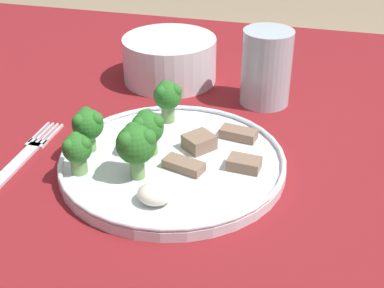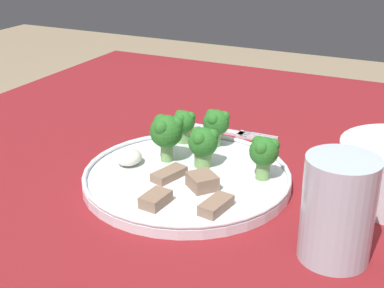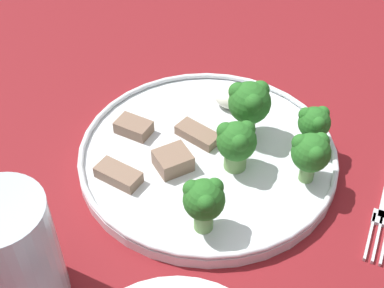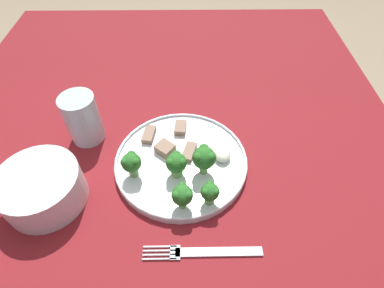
# 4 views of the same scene
# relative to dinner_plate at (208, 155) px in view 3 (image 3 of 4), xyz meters

# --- Properties ---
(table) EXTENTS (1.26, 1.05, 0.78)m
(table) POSITION_rel_dinner_plate_xyz_m (0.05, 0.03, -0.11)
(table) COLOR maroon
(table) RESTS_ON ground_plane
(dinner_plate) EXTENTS (0.27, 0.27, 0.02)m
(dinner_plate) POSITION_rel_dinner_plate_xyz_m (0.00, 0.00, 0.00)
(dinner_plate) COLOR white
(dinner_plate) RESTS_ON table
(drinking_glass) EXTENTS (0.07, 0.07, 0.11)m
(drinking_glass) POSITION_rel_dinner_plate_xyz_m (0.08, 0.20, 0.04)
(drinking_glass) COLOR #B2C1CC
(drinking_glass) RESTS_ON table
(broccoli_floret_near_rim_left) EXTENTS (0.04, 0.04, 0.06)m
(broccoli_floret_near_rim_left) POSITION_rel_dinner_plate_xyz_m (-0.03, 0.09, 0.04)
(broccoli_floret_near_rim_left) COLOR #709E56
(broccoli_floret_near_rim_left) RESTS_ON dinner_plate
(broccoli_floret_center_left) EXTENTS (0.04, 0.04, 0.05)m
(broccoli_floret_center_left) POSITION_rel_dinner_plate_xyz_m (-0.10, -0.00, 0.04)
(broccoli_floret_center_left) COLOR #709E56
(broccoli_floret_center_left) RESTS_ON dinner_plate
(broccoli_floret_back_left) EXTENTS (0.05, 0.04, 0.06)m
(broccoli_floret_back_left) POSITION_rel_dinner_plate_xyz_m (-0.03, -0.04, 0.05)
(broccoli_floret_back_left) COLOR #709E56
(broccoli_floret_back_left) RESTS_ON dinner_plate
(broccoli_floret_front_left) EXTENTS (0.03, 0.03, 0.05)m
(broccoli_floret_front_left) POSITION_rel_dinner_plate_xyz_m (-0.09, -0.05, 0.03)
(broccoli_floret_front_left) COLOR #709E56
(broccoli_floret_front_left) RESTS_ON dinner_plate
(broccoli_floret_center_back) EXTENTS (0.04, 0.04, 0.05)m
(broccoli_floret_center_back) POSITION_rel_dinner_plate_xyz_m (-0.03, 0.01, 0.04)
(broccoli_floret_center_back) COLOR #709E56
(broccoli_floret_center_back) RESTS_ON dinner_plate
(meat_slice_front_slice) EXTENTS (0.04, 0.05, 0.02)m
(meat_slice_front_slice) POSITION_rel_dinner_plate_xyz_m (0.02, 0.04, 0.01)
(meat_slice_front_slice) COLOR #846651
(meat_slice_front_slice) RESTS_ON dinner_plate
(meat_slice_middle_slice) EXTENTS (0.04, 0.03, 0.01)m
(meat_slice_middle_slice) POSITION_rel_dinner_plate_xyz_m (0.08, 0.00, 0.01)
(meat_slice_middle_slice) COLOR #846651
(meat_slice_middle_slice) RESTS_ON dinner_plate
(meat_slice_rear_slice) EXTENTS (0.05, 0.03, 0.01)m
(meat_slice_rear_slice) POSITION_rel_dinner_plate_xyz_m (0.02, -0.02, 0.01)
(meat_slice_rear_slice) COLOR #846651
(meat_slice_rear_slice) RESTS_ON dinner_plate
(meat_slice_edge_slice) EXTENTS (0.05, 0.03, 0.01)m
(meat_slice_edge_slice) POSITION_rel_dinner_plate_xyz_m (0.07, 0.07, 0.01)
(meat_slice_edge_slice) COLOR #846651
(meat_slice_edge_slice) RESTS_ON dinner_plate
(sauce_dollop) EXTENTS (0.04, 0.03, 0.02)m
(sauce_dollop) POSITION_rel_dinner_plate_xyz_m (0.01, -0.08, 0.01)
(sauce_dollop) COLOR silver
(sauce_dollop) RESTS_ON dinner_plate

